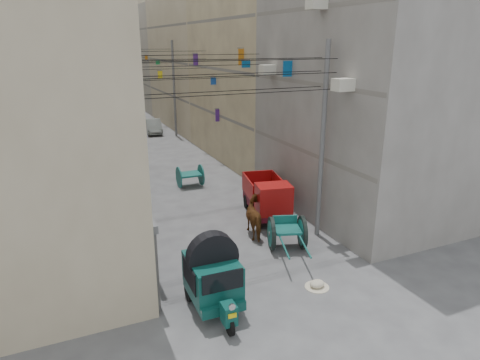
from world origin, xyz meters
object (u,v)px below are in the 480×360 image
mini_truck (269,200)px  horse (257,218)px  distant_car_grey (154,126)px  distant_car_white (119,154)px  distant_car_green (106,111)px  feed_sack (317,284)px  tonga_cart (287,232)px  second_cart (190,175)px  auto_rickshaw (213,275)px

mini_truck → horse: bearing=-121.2°
mini_truck → distant_car_grey: 21.73m
distant_car_white → distant_car_green: bearing=-79.5°
distant_car_green → distant_car_grey: bearing=106.3°
distant_car_grey → feed_sack: bearing=-83.7°
feed_sack → distant_car_grey: size_ratio=0.14×
feed_sack → distant_car_grey: distant_car_grey is taller
tonga_cart → second_cart: 9.04m
distant_car_grey → tonga_cart: bearing=-82.8°
auto_rickshaw → horse: 5.49m
horse → distant_car_grey: (0.87, 23.04, -0.19)m
mini_truck → tonga_cart: bearing=-91.4°
second_cart → feed_sack: 11.91m
distant_car_grey → distant_car_white: bearing=-108.6°
feed_sack → distant_car_white: size_ratio=0.15×
mini_truck → feed_sack: mini_truck is taller
mini_truck → distant_car_grey: size_ratio=1.00×
feed_sack → horse: 4.57m
tonga_cart → feed_sack: tonga_cart is taller
feed_sack → horse: horse is taller
distant_car_white → auto_rickshaw: bearing=105.4°
tonga_cart → distant_car_green: tonga_cart is taller
auto_rickshaw → second_cart: 11.91m
mini_truck → horse: 1.81m
mini_truck → distant_car_white: (-4.79, 12.90, -0.34)m
distant_car_green → mini_truck: bearing=97.0°
auto_rickshaw → tonga_cart: size_ratio=0.87×
feed_sack → distant_car_grey: (0.81, 27.56, 0.48)m
feed_sack → distant_car_green: bearing=92.9°
distant_car_grey → auto_rickshaw: bearing=-91.2°
auto_rickshaw → distant_car_grey: auto_rickshaw is taller
tonga_cart → horse: bearing=126.9°
auto_rickshaw → second_cart: bearing=77.4°
second_cart → feed_sack: bearing=-85.2°
distant_car_grey → second_cart: bearing=-87.5°
distant_car_white → feed_sack: bearing=116.3°
second_cart → distant_car_green: size_ratio=0.31×
mini_truck → feed_sack: 6.01m
tonga_cart → distant_car_white: 16.35m
second_cart → distant_car_white: (-2.91, 6.86, -0.05)m
horse → distant_car_green: bearing=-78.4°
tonga_cart → mini_truck: bearing=94.9°
distant_car_white → distant_car_grey: size_ratio=0.94×
distant_car_white → distant_car_green: (1.65, 19.28, 0.07)m
auto_rickshaw → tonga_cart: bearing=33.8°
auto_rickshaw → second_cart: auto_rickshaw is taller
mini_truck → feed_sack: size_ratio=7.23×
feed_sack → distant_car_grey: 27.58m
distant_car_white → distant_car_grey: 9.87m
second_cart → feed_sack: (0.70, -11.87, -0.52)m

